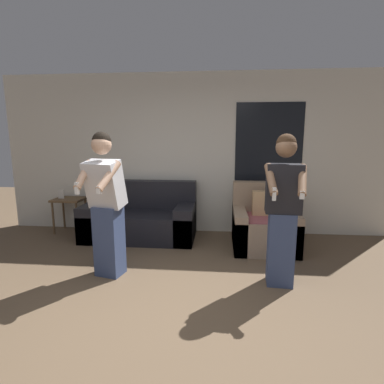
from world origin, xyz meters
name	(u,v)px	position (x,y,z in m)	size (l,w,h in m)	color
ground_plane	(164,329)	(0.00, 0.00, 0.00)	(14.00, 14.00, 0.00)	brown
wall_back	(194,154)	(0.02, 2.84, 1.35)	(6.62, 0.07, 2.70)	beige
couch	(141,219)	(-0.83, 2.37, 0.31)	(1.79, 0.87, 0.91)	black
armchair	(264,226)	(1.13, 2.11, 0.33)	(0.92, 0.91, 0.95)	#937A60
side_table	(69,204)	(-2.15, 2.56, 0.50)	(0.50, 0.43, 0.75)	brown
person_left	(106,204)	(-0.85, 0.97, 0.87)	(0.48, 0.57, 1.70)	#384770
person_right	(283,210)	(1.15, 0.93, 0.86)	(0.44, 0.47, 1.67)	#384770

